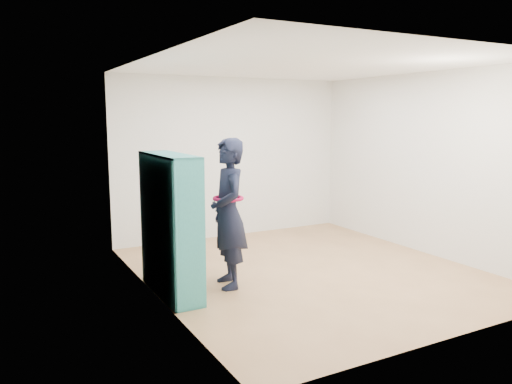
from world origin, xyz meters
TOP-DOWN VIEW (x-y plane):
  - floor at (0.00, 0.00)m, footprint 4.50×4.50m
  - ceiling at (0.00, 0.00)m, footprint 4.50×4.50m
  - wall_left at (-2.00, 0.00)m, footprint 0.02×4.50m
  - wall_right at (2.00, 0.00)m, footprint 0.02×4.50m
  - wall_back at (0.00, 2.25)m, footprint 4.00×0.02m
  - wall_front at (0.00, -2.25)m, footprint 4.00×0.02m
  - bookshelf at (-1.84, 0.05)m, footprint 0.34×1.18m
  - person at (-1.15, -0.02)m, footprint 0.52×0.70m
  - smartphone at (-1.28, 0.08)m, footprint 0.02×0.09m

SIDE VIEW (x-z plane):
  - floor at x=0.00m, z-range 0.00..0.00m
  - bookshelf at x=-1.84m, z-range -0.02..1.56m
  - person at x=-1.15m, z-range 0.00..1.74m
  - smartphone at x=-1.28m, z-range 0.92..1.05m
  - wall_left at x=-2.00m, z-range 0.00..2.60m
  - wall_right at x=2.00m, z-range 0.00..2.60m
  - wall_back at x=0.00m, z-range 0.00..2.60m
  - wall_front at x=0.00m, z-range 0.00..2.60m
  - ceiling at x=0.00m, z-range 2.60..2.60m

